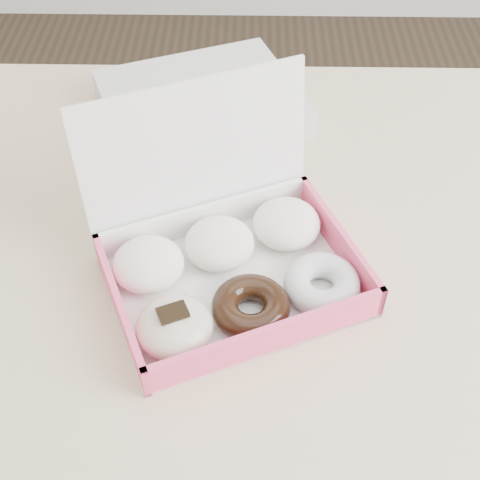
{
  "coord_description": "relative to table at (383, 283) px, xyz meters",
  "views": [
    {
      "loc": [
        -0.18,
        -0.58,
        1.35
      ],
      "look_at": [
        -0.19,
        -0.06,
        0.81
      ],
      "focal_mm": 50.0,
      "sensor_mm": 36.0,
      "label": 1
    }
  ],
  "objects": [
    {
      "name": "table",
      "position": [
        0.0,
        0.0,
        0.0
      ],
      "size": [
        1.2,
        0.8,
        0.75
      ],
      "color": "#C9B584",
      "rests_on": "ground"
    },
    {
      "name": "donut_box",
      "position": [
        -0.2,
        -0.06,
        0.11
      ],
      "size": [
        0.35,
        0.33,
        0.2
      ],
      "rotation": [
        0.0,
        0.0,
        0.4
      ],
      "color": "white",
      "rests_on": "table"
    },
    {
      "name": "newspapers",
      "position": [
        -0.25,
        0.26,
        0.1
      ],
      "size": [
        0.34,
        0.31,
        0.04
      ],
      "primitive_type": "cube",
      "rotation": [
        0.0,
        0.0,
        0.38
      ],
      "color": "white",
      "rests_on": "table"
    }
  ]
}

